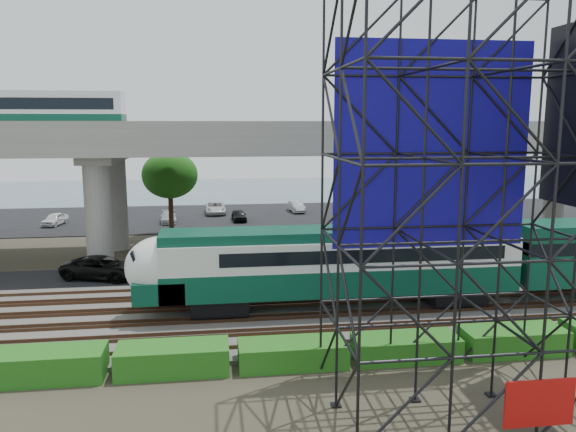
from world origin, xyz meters
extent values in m
plane|color=#474233|center=(0.00, 0.00, 0.00)|extent=(140.00, 140.00, 0.00)
cube|color=slate|center=(0.00, 2.00, 0.10)|extent=(90.00, 12.00, 0.20)
cube|color=black|center=(0.00, 10.50, 0.04)|extent=(90.00, 5.00, 0.08)
cube|color=black|center=(0.00, 34.00, 0.04)|extent=(90.00, 18.00, 0.08)
cube|color=#43606E|center=(0.00, 56.00, 0.01)|extent=(140.00, 40.00, 0.03)
cube|color=#472D1E|center=(0.00, -2.72, 0.28)|extent=(90.00, 0.08, 0.16)
cube|color=#472D1E|center=(0.00, -1.28, 0.28)|extent=(90.00, 0.08, 0.16)
cube|color=#472D1E|center=(0.00, -0.72, 0.28)|extent=(90.00, 0.08, 0.16)
cube|color=#472D1E|center=(0.00, 0.72, 0.28)|extent=(90.00, 0.08, 0.16)
cube|color=#472D1E|center=(0.00, 1.28, 0.28)|extent=(90.00, 0.08, 0.16)
cube|color=#472D1E|center=(0.00, 2.72, 0.28)|extent=(90.00, 0.08, 0.16)
cube|color=#472D1E|center=(0.00, 3.28, 0.28)|extent=(90.00, 0.08, 0.16)
cube|color=#472D1E|center=(0.00, 4.72, 0.28)|extent=(90.00, 0.08, 0.16)
cube|color=#472D1E|center=(0.00, 5.28, 0.28)|extent=(90.00, 0.08, 0.16)
cube|color=#472D1E|center=(0.00, 6.72, 0.28)|extent=(90.00, 0.08, 0.16)
cube|color=black|center=(-1.99, 2.00, 0.81)|extent=(3.00, 2.20, 0.90)
cube|color=black|center=(11.01, 2.00, 0.81)|extent=(3.00, 2.20, 0.90)
cube|color=#09402D|center=(4.51, 2.00, 1.96)|extent=(19.00, 3.00, 1.40)
cube|color=silver|center=(4.51, 2.00, 3.41)|extent=(19.00, 3.00, 1.50)
cube|color=#09402D|center=(4.51, 2.00, 4.41)|extent=(19.00, 2.60, 0.50)
cube|color=black|center=(5.51, 2.00, 3.46)|extent=(15.00, 3.06, 0.70)
ellipsoid|color=silver|center=(-4.99, 2.00, 2.86)|extent=(3.60, 3.00, 3.20)
cube|color=#09402D|center=(-4.99, 2.00, 1.81)|extent=(2.60, 3.00, 1.10)
cube|color=black|center=(-6.09, 2.00, 3.36)|extent=(0.48, 2.00, 1.09)
cube|color=#9E9B93|center=(0.00, 16.00, 8.60)|extent=(80.00, 12.00, 1.20)
cube|color=#9E9B93|center=(0.00, 10.25, 9.75)|extent=(80.00, 0.50, 1.10)
cube|color=#9E9B93|center=(0.00, 21.75, 9.75)|extent=(80.00, 0.50, 1.10)
cylinder|color=#9E9B93|center=(-10.00, 12.50, 4.00)|extent=(1.80, 1.80, 8.00)
cylinder|color=#9E9B93|center=(-10.00, 19.50, 4.00)|extent=(1.80, 1.80, 8.00)
cube|color=#9E9B93|center=(-10.00, 16.00, 7.70)|extent=(2.40, 9.00, 0.60)
cylinder|color=#9E9B93|center=(10.00, 12.50, 4.00)|extent=(1.80, 1.80, 8.00)
cylinder|color=#9E9B93|center=(10.00, 19.50, 4.00)|extent=(1.80, 1.80, 8.00)
cube|color=#9E9B93|center=(10.00, 16.00, 7.70)|extent=(2.40, 9.00, 0.60)
cylinder|color=#9E9B93|center=(28.00, 19.50, 4.00)|extent=(1.80, 1.80, 8.00)
cube|color=black|center=(-14.51, 16.00, 9.55)|extent=(12.00, 2.50, 0.70)
cube|color=#09402D|center=(-14.51, 16.00, 10.35)|extent=(12.00, 2.50, 0.90)
cube|color=silver|center=(-14.51, 16.00, 11.45)|extent=(12.00, 2.50, 1.30)
cube|color=black|center=(-14.51, 16.00, 11.50)|extent=(11.00, 2.56, 0.80)
cube|color=silver|center=(-14.51, 16.00, 12.25)|extent=(12.00, 2.40, 0.30)
cube|color=#130C88|center=(6.57, -4.95, 9.30)|extent=(8.10, 0.08, 8.25)
cube|color=#B50F0C|center=(8.07, -11.05, 1.30)|extent=(2.40, 0.08, 1.60)
cube|color=black|center=(6.57, -8.00, 0.04)|extent=(9.36, 6.36, 0.08)
cube|color=#165F15|center=(-9.00, -4.30, 0.60)|extent=(4.60, 1.80, 1.20)
cube|color=#165F15|center=(-4.00, -4.30, 0.58)|extent=(4.60, 1.80, 1.15)
cube|color=#165F15|center=(1.00, -4.30, 0.52)|extent=(4.60, 1.80, 1.03)
cube|color=#165F15|center=(6.00, -4.30, 0.51)|extent=(4.60, 1.80, 1.01)
cube|color=#165F15|center=(11.00, -4.30, 0.56)|extent=(4.60, 1.80, 1.12)
cylinder|color=#382314|center=(14.00, 12.50, 2.40)|extent=(0.44, 0.44, 4.80)
ellipsoid|color=#165F15|center=(14.00, 12.50, 5.60)|extent=(4.94, 4.94, 4.18)
cylinder|color=#382314|center=(-6.00, 24.00, 2.40)|extent=(0.44, 0.44, 4.80)
ellipsoid|color=#165F15|center=(-6.00, 24.00, 5.60)|extent=(4.94, 4.94, 4.18)
imported|color=black|center=(-9.51, 10.38, 0.81)|extent=(5.73, 3.89, 1.46)
imported|color=white|center=(-17.93, 31.00, 0.68)|extent=(2.22, 3.78, 1.21)
imported|color=#AAACB2|center=(-13.71, 36.00, 0.67)|extent=(2.06, 3.79, 1.18)
imported|color=#AFB3B7|center=(-6.81, 31.00, 0.64)|extent=(1.90, 3.95, 1.11)
imported|color=silver|center=(-2.01, 36.00, 0.74)|extent=(2.31, 4.77, 1.31)
imported|color=black|center=(0.39, 31.00, 0.67)|extent=(1.59, 3.55, 1.18)
imported|color=#919497|center=(7.19, 36.00, 0.70)|extent=(1.66, 3.88, 1.24)
imported|color=silver|center=(13.81, 31.00, 0.62)|extent=(1.99, 3.90, 1.08)
imported|color=#A7AAAF|center=(18.59, 36.00, 0.65)|extent=(2.00, 4.17, 1.15)
camera|label=1|loc=(-2.19, -26.63, 10.24)|focal=35.00mm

